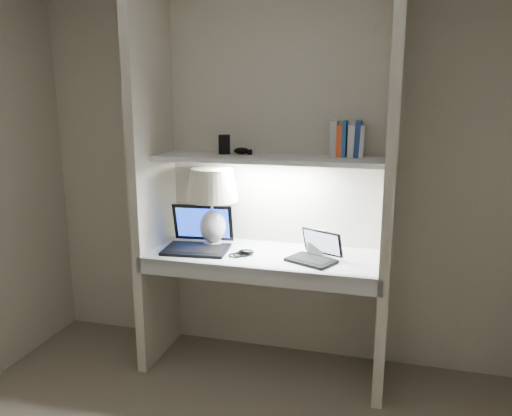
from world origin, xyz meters
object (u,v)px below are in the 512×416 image
(speaker, at_px, (317,242))
(book_row, at_px, (347,140))
(laptop_main, at_px, (199,239))
(laptop_netbook, at_px, (315,254))
(table_lamp, at_px, (212,194))

(speaker, xyz_separation_m, book_row, (0.15, 0.12, 0.62))
(laptop_main, distance_m, laptop_netbook, 0.76)
(laptop_main, relative_size, book_row, 1.98)
(table_lamp, bearing_deg, speaker, -0.81)
(table_lamp, xyz_separation_m, book_row, (0.84, 0.11, 0.36))
(laptop_netbook, bearing_deg, book_row, 85.93)
(speaker, distance_m, book_row, 0.65)
(table_lamp, height_order, laptop_netbook, table_lamp)
(table_lamp, relative_size, laptop_main, 1.18)
(laptop_main, xyz_separation_m, book_row, (0.90, 0.20, 0.64))
(table_lamp, distance_m, laptop_main, 0.30)
(table_lamp, xyz_separation_m, laptop_netbook, (0.69, -0.14, -0.30))
(table_lamp, relative_size, laptop_netbook, 1.47)
(laptop_netbook, distance_m, book_row, 0.72)
(table_lamp, bearing_deg, laptop_main, -125.47)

